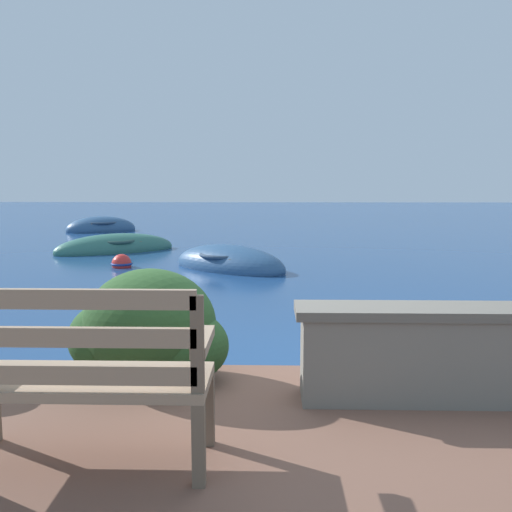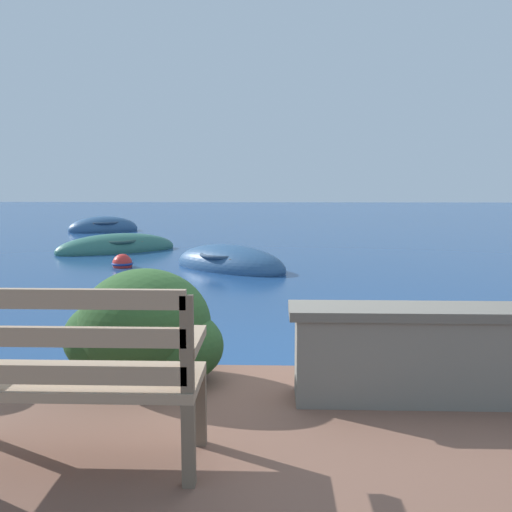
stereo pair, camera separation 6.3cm
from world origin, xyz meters
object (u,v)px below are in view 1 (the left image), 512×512
Objects in this scene: rowboat_far at (101,229)px; mooring_buoy at (122,264)px; rowboat_mid at (116,249)px; park_bench at (82,373)px; rowboat_nearest at (229,265)px.

rowboat_far is 6.09× the size of mooring_buoy.
rowboat_far is (-1.91, 5.27, 0.01)m from rowboat_mid.
rowboat_mid reaches higher than mooring_buoy.
park_bench is at bearing -76.49° from mooring_buoy.
mooring_buoy is (-2.06, 0.14, -0.00)m from rowboat_nearest.
mooring_buoy is (-1.92, 7.99, -0.64)m from park_bench.
mooring_buoy is at bearing -144.80° from rowboat_nearest.
mooring_buoy is at bearing 82.36° from rowboat_far.
rowboat_far is (-4.60, 15.66, -0.63)m from park_bench.
park_bench reaches higher than rowboat_mid.
park_bench is 3.01× the size of mooring_buoy.
park_bench reaches higher than rowboat_nearest.
rowboat_mid is 7.01× the size of mooring_buoy.
rowboat_mid is at bearing 107.82° from mooring_buoy.
mooring_buoy is (2.68, -7.67, -0.01)m from rowboat_far.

